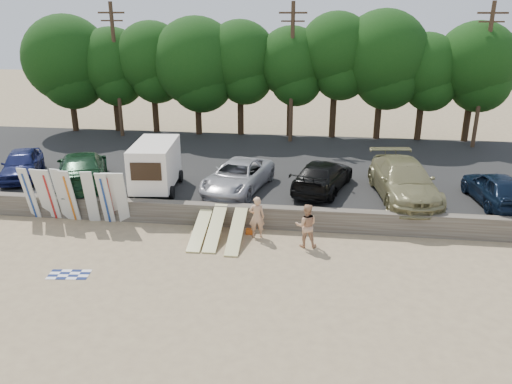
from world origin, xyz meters
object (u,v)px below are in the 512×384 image
at_px(car_0, 22,164).
at_px(beachgoer_a, 257,217).
at_px(car_4, 404,180).
at_px(beachgoer_b, 306,226).
at_px(car_2, 238,176).
at_px(box_trailer, 155,164).
at_px(cooler, 202,226).
at_px(car_3, 323,176).
at_px(car_1, 82,169).
at_px(car_5, 496,188).

xyz_separation_m(car_0, beachgoer_a, (13.20, -4.33, -0.53)).
distance_m(car_4, beachgoer_b, 6.26).
bearing_deg(car_0, car_2, -23.79).
xyz_separation_m(box_trailer, beachgoer_a, (5.48, -3.35, -1.13)).
distance_m(box_trailer, cooler, 4.55).
bearing_deg(car_3, beachgoer_a, 74.54).
distance_m(car_1, car_5, 20.08).
xyz_separation_m(car_5, beachgoer_a, (-10.65, -3.50, -0.55)).
relative_size(car_0, car_1, 0.74).
height_order(car_0, beachgoer_a, car_0).
distance_m(car_3, car_5, 7.97).
xyz_separation_m(car_2, car_5, (12.10, -0.34, 0.04)).
distance_m(car_2, car_4, 7.99).
height_order(car_1, car_3, car_1).
bearing_deg(beachgoer_a, car_2, -77.14).
distance_m(car_1, beachgoer_a, 10.10).
bearing_deg(beachgoer_a, car_4, -158.07).
height_order(box_trailer, cooler, box_trailer).
bearing_deg(beachgoer_a, cooler, -18.09).
xyz_separation_m(car_0, car_3, (15.93, 0.08, -0.01)).
bearing_deg(car_0, car_5, -23.40).
relative_size(car_1, car_2, 1.14).
height_order(car_4, beachgoer_a, car_4).
distance_m(box_trailer, beachgoer_b, 8.65).
bearing_deg(car_4, beachgoer_b, -142.35).
distance_m(car_1, cooler, 7.70).
bearing_deg(car_2, cooler, -94.78).
distance_m(box_trailer, car_1, 3.99).
distance_m(car_4, cooler, 9.75).
distance_m(beachgoer_a, beachgoer_b, 2.21).
relative_size(car_0, car_3, 0.86).
distance_m(car_2, car_5, 12.11).
relative_size(car_3, car_5, 1.15).
distance_m(beachgoer_a, cooler, 2.68).
bearing_deg(car_1, car_4, 156.66).
xyz_separation_m(car_4, beachgoer_b, (-4.43, -4.38, -0.66)).
relative_size(box_trailer, car_1, 0.66).
relative_size(car_2, beachgoer_a, 2.84).
bearing_deg(beachgoer_a, car_0, -26.01).
height_order(car_1, car_4, car_4).
bearing_deg(beachgoer_b, car_4, -139.30).
distance_m(box_trailer, car_3, 8.30).
relative_size(car_1, car_4, 0.98).
bearing_deg(car_2, beachgoer_a, -56.47).
bearing_deg(car_1, box_trailer, 152.91).
bearing_deg(cooler, car_4, 13.65).
bearing_deg(car_3, box_trailer, 23.69).
distance_m(car_5, beachgoer_b, 9.50).
xyz_separation_m(car_0, cooler, (10.67, -3.87, -1.29)).
distance_m(car_4, car_5, 4.12).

